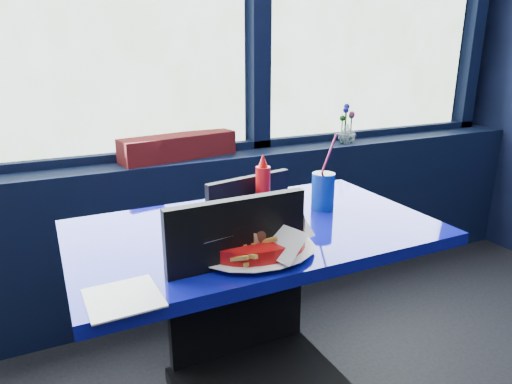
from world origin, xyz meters
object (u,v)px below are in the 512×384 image
chair_near_front (256,353)px  soda_cup (323,190)px  ketchup_bottle (263,184)px  flower_vase (347,131)px  near_table (255,275)px  chair_near_back (243,253)px  food_basket (259,240)px  planter_box (179,147)px

chair_near_front → soda_cup: (0.47, 0.40, 0.28)m
ketchup_bottle → soda_cup: 0.22m
flower_vase → ketchup_bottle: flower_vase is taller
near_table → chair_near_back: bearing=72.8°
flower_vase → soda_cup: bearing=-131.2°
food_basket → soda_cup: bearing=45.6°
planter_box → food_basket: planter_box is taller
flower_vase → soda_cup: soda_cup is taller
flower_vase → soda_cup: size_ratio=0.78×
near_table → flower_vase: bearing=40.1°
planter_box → ketchup_bottle: 0.72m
flower_vase → chair_near_front: bearing=-134.2°
ketchup_bottle → flower_vase: bearing=37.3°
food_basket → soda_cup: (0.39, 0.25, 0.03)m
food_basket → soda_cup: soda_cup is taller
near_table → soda_cup: soda_cup is taller
near_table → planter_box: planter_box is taller
near_table → flower_vase: flower_vase is taller
chair_near_back → planter_box: (-0.10, 0.55, 0.36)m
flower_vase → soda_cup: 1.02m
chair_near_front → soda_cup: soda_cup is taller
chair_near_back → flower_vase: flower_vase is taller
near_table → flower_vase: size_ratio=5.39×
near_table → chair_near_front: bearing=-115.3°
chair_near_back → planter_box: planter_box is taller
chair_near_front → near_table: bearing=63.7°
planter_box → chair_near_front: bearing=-107.8°
chair_near_back → ketchup_bottle: (0.01, -0.16, 0.35)m
chair_near_front → ketchup_bottle: (0.28, 0.51, 0.30)m
chair_near_front → flower_vase: (1.14, 1.17, 0.33)m
chair_near_front → planter_box: chair_near_front is taller
near_table → ketchup_bottle: 0.34m
chair_near_front → food_basket: (0.08, 0.16, 0.25)m
near_table → chair_near_back: chair_near_back is taller
chair_near_back → ketchup_bottle: 0.38m
planter_box → flower_vase: bearing=-13.1°
chair_near_back → ketchup_bottle: size_ratio=4.16×
chair_near_back → flower_vase: (0.88, 0.50, 0.37)m
food_basket → ketchup_bottle: ketchup_bottle is taller
ketchup_bottle → near_table: bearing=-124.2°
near_table → flower_vase: (0.98, 0.82, 0.30)m
chair_near_back → soda_cup: soda_cup is taller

